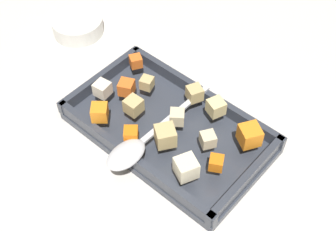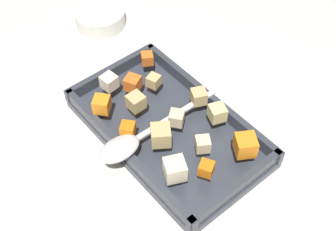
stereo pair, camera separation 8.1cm
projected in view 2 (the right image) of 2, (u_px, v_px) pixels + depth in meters
ground_plane at (168, 135)px, 0.85m from camera, size 4.00×4.00×0.00m
baking_dish at (168, 129)px, 0.84m from camera, size 0.35×0.21×0.04m
carrot_chunk_mid_left at (128, 130)px, 0.79m from camera, size 0.03×0.03×0.02m
carrot_chunk_corner_ne at (102, 104)px, 0.83m from camera, size 0.04×0.04×0.03m
carrot_chunk_heap_top at (132, 83)px, 0.86m from camera, size 0.04×0.04×0.03m
carrot_chunk_far_left at (245, 145)px, 0.76m from camera, size 0.05×0.05×0.03m
carrot_chunk_back_center at (206, 168)px, 0.74m from camera, size 0.03×0.03×0.02m
carrot_chunk_rim_edge at (147, 58)px, 0.91m from camera, size 0.03×0.03×0.02m
potato_chunk_corner_nw at (161, 135)px, 0.78m from camera, size 0.05×0.05×0.03m
potato_chunk_corner_sw at (177, 118)px, 0.81m from camera, size 0.03×0.03×0.02m
potato_chunk_heap_side at (154, 81)px, 0.87m from camera, size 0.03×0.03×0.02m
potato_chunk_near_right at (175, 169)px, 0.73m from camera, size 0.04×0.04×0.03m
potato_chunk_far_right at (199, 97)px, 0.84m from camera, size 0.03×0.03×0.03m
potato_chunk_corner_se at (217, 113)px, 0.81m from camera, size 0.04×0.04×0.03m
potato_chunk_front_center at (203, 144)px, 0.77m from camera, size 0.03×0.03×0.02m
potato_chunk_under_handle at (136, 102)px, 0.83m from camera, size 0.03×0.03×0.03m
parsnip_chunk_center at (109, 82)px, 0.86m from camera, size 0.03×0.03×0.03m
serving_spoon at (125, 144)px, 0.78m from camera, size 0.05×0.25×0.02m
small_prep_bowl at (100, 18)px, 1.04m from camera, size 0.11×0.11×0.04m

